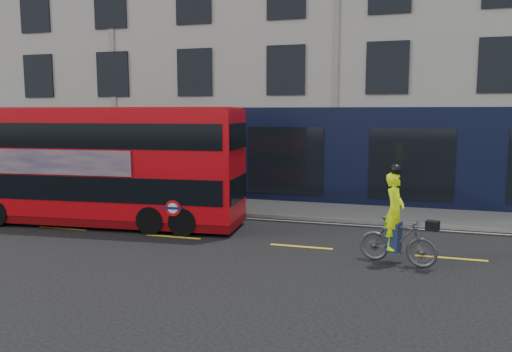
% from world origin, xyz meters
% --- Properties ---
extents(ground, '(120.00, 120.00, 0.00)m').
position_xyz_m(ground, '(0.00, 0.00, 0.00)').
color(ground, black).
rests_on(ground, ground).
extents(pavement, '(60.00, 3.00, 0.12)m').
position_xyz_m(pavement, '(0.00, 6.50, 0.06)').
color(pavement, slate).
rests_on(pavement, ground).
extents(kerb, '(60.00, 0.12, 0.13)m').
position_xyz_m(kerb, '(0.00, 5.00, 0.07)').
color(kerb, gray).
rests_on(kerb, ground).
extents(building_terrace, '(50.00, 10.07, 15.00)m').
position_xyz_m(building_terrace, '(0.00, 12.94, 7.49)').
color(building_terrace, '#A3A099').
rests_on(building_terrace, ground).
extents(road_edge_line, '(58.00, 0.10, 0.01)m').
position_xyz_m(road_edge_line, '(0.00, 4.70, 0.00)').
color(road_edge_line, silver).
rests_on(road_edge_line, ground).
extents(lane_dashes, '(58.00, 0.12, 0.01)m').
position_xyz_m(lane_dashes, '(0.00, 1.50, 0.00)').
color(lane_dashes, yellow).
rests_on(lane_dashes, ground).
extents(bus, '(9.99, 3.01, 3.97)m').
position_xyz_m(bus, '(-7.18, 2.43, 2.03)').
color(bus, '#BE070E').
rests_on(bus, ground).
extents(cyclist, '(2.06, 1.10, 2.54)m').
position_xyz_m(cyclist, '(2.61, 0.60, 0.85)').
color(cyclist, '#46484B').
rests_on(cyclist, ground).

